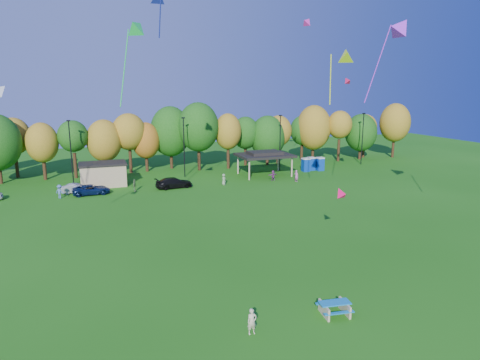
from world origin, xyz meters
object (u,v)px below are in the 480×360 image
object	(u,v)px
car_d	(174,183)
picnic_table	(334,307)
porta_potties	(312,164)
car_b	(77,188)
car_c	(91,190)
kite_flyer	(252,322)

from	to	relation	value
car_d	picnic_table	bearing A→B (deg)	177.52
picnic_table	car_d	distance (m)	36.40
porta_potties	car_b	xyz separation A→B (m)	(-36.34, -3.09, -0.47)
car_d	car_c	bearing A→B (deg)	83.59
porta_potties	kite_flyer	distance (m)	49.03
picnic_table	car_c	distance (m)	38.63
kite_flyer	car_c	size ratio (longest dim) A/B	0.32
car_b	picnic_table	bearing A→B (deg)	-155.79
car_c	porta_potties	bearing A→B (deg)	-86.58
car_b	car_d	world-z (taller)	car_d
porta_potties	car_c	size ratio (longest dim) A/B	0.80
car_b	porta_potties	bearing A→B (deg)	-82.67
kite_flyer	car_b	size ratio (longest dim) A/B	0.40
porta_potties	picnic_table	size ratio (longest dim) A/B	1.82
kite_flyer	car_b	xyz separation A→B (m)	(-9.58, 37.99, -0.13)
picnic_table	car_b	bearing A→B (deg)	119.15
porta_potties	car_d	distance (m)	24.31
kite_flyer	car_d	distance (m)	36.67
car_d	porta_potties	bearing A→B (deg)	-85.84
picnic_table	car_d	size ratio (longest dim) A/B	0.41
car_c	car_d	bearing A→B (deg)	-93.94
kite_flyer	car_c	xyz separation A→B (m)	(-7.82, 36.53, -0.11)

